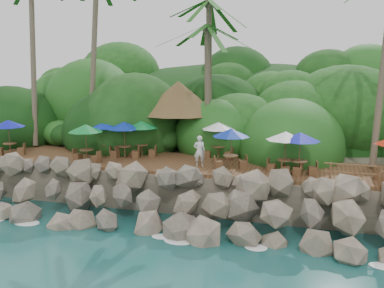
% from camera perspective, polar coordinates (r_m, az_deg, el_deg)
% --- Properties ---
extents(ground, '(140.00, 140.00, 0.00)m').
position_cam_1_polar(ground, '(20.06, -4.97, -12.58)').
color(ground, '#19514F').
rests_on(ground, ground).
extents(land_base, '(32.00, 25.20, 2.10)m').
position_cam_1_polar(land_base, '(34.54, 4.70, -1.01)').
color(land_base, gray).
rests_on(land_base, ground).
extents(jungle_hill, '(44.80, 28.00, 15.40)m').
position_cam_1_polar(jungle_hill, '(41.98, 6.77, -0.50)').
color(jungle_hill, '#143811').
rests_on(jungle_hill, ground).
extents(seawall, '(29.00, 4.00, 2.30)m').
position_cam_1_polar(seawall, '(21.41, -3.06, -7.77)').
color(seawall, gray).
rests_on(seawall, ground).
extents(terrace, '(26.00, 5.00, 0.20)m').
position_cam_1_polar(terrace, '(24.80, 0.00, -2.73)').
color(terrace, brown).
rests_on(terrace, land_base).
extents(jungle_foliage, '(44.00, 16.00, 12.00)m').
position_cam_1_polar(jungle_foliage, '(33.81, 4.33, -3.08)').
color(jungle_foliage, '#143811').
rests_on(jungle_foliage, ground).
extents(foam_line, '(25.20, 0.80, 0.06)m').
position_cam_1_polar(foam_line, '(20.30, -4.66, -12.19)').
color(foam_line, white).
rests_on(foam_line, ground).
extents(palapa, '(5.46, 5.46, 4.60)m').
position_cam_1_polar(palapa, '(28.32, -1.84, 6.23)').
color(palapa, brown).
rests_on(palapa, ground).
extents(dining_clusters, '(25.57, 5.25, 2.22)m').
position_cam_1_polar(dining_clusters, '(24.28, 0.23, 1.66)').
color(dining_clusters, brown).
rests_on(dining_clusters, terrace).
extents(waiter, '(0.72, 0.56, 1.75)m').
position_cam_1_polar(waiter, '(23.63, 1.01, -0.96)').
color(waiter, silver).
rests_on(waiter, terrace).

